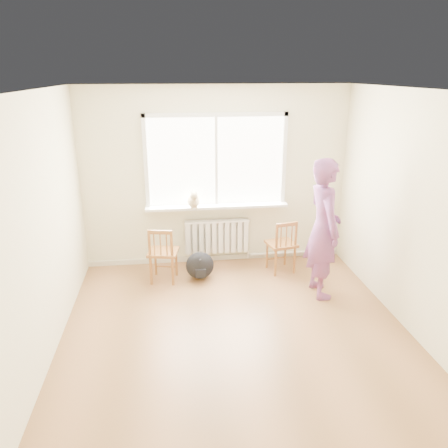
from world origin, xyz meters
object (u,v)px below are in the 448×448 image
object	(u,v)px
person	(323,229)
backpack	(200,265)
chair_left	(163,255)
chair_right	(282,246)
cat	(194,200)

from	to	relation	value
person	backpack	world-z (taller)	person
chair_left	chair_right	size ratio (longest dim) A/B	1.00
chair_right	backpack	size ratio (longest dim) A/B	2.01
backpack	person	bearing A→B (deg)	-22.11
chair_left	cat	distance (m)	0.93
person	backpack	bearing A→B (deg)	65.77
chair_right	backpack	world-z (taller)	chair_right
chair_left	person	world-z (taller)	person
chair_right	backpack	bearing A→B (deg)	-8.26
backpack	chair_left	bearing A→B (deg)	-176.70
chair_right	backpack	xyz separation A→B (m)	(-1.24, -0.07, -0.21)
cat	backpack	distance (m)	0.97
chair_right	person	size ratio (longest dim) A/B	0.44
chair_left	person	distance (m)	2.25
person	cat	bearing A→B (deg)	54.33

